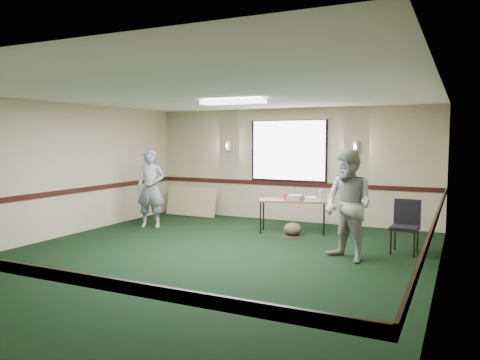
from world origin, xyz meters
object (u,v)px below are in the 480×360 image
at_px(projector, 295,197).
at_px(person_left, 151,188).
at_px(folding_table, 293,202).
at_px(conference_chair, 406,222).
at_px(person_right, 348,205).

relative_size(projector, person_left, 0.18).
bearing_deg(folding_table, projector, -40.76).
bearing_deg(person_left, conference_chair, -20.61).
relative_size(folding_table, projector, 4.81).
xyz_separation_m(conference_chair, person_left, (-5.41, 0.04, 0.33)).
bearing_deg(person_left, projector, -7.29).
xyz_separation_m(projector, conference_chair, (2.27, -0.76, -0.22)).
height_order(conference_chair, person_right, person_right).
relative_size(conference_chair, person_left, 0.53).
bearing_deg(person_left, person_right, -32.45).
relative_size(projector, person_right, 0.17).
bearing_deg(projector, conference_chair, -13.28).
bearing_deg(folding_table, conference_chair, -33.54).
bearing_deg(conference_chair, person_right, -126.08).
distance_m(conference_chair, person_left, 5.42).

